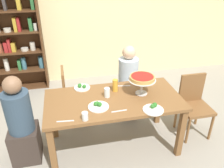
{
  "coord_description": "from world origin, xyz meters",
  "views": [
    {
      "loc": [
        -0.53,
        -2.29,
        2.21
      ],
      "look_at": [
        0.0,
        0.1,
        0.89
      ],
      "focal_mm": 36.4,
      "sensor_mm": 36.0,
      "label": 1
    }
  ],
  "objects_px": {
    "salad_plate_near_diner": "(98,106)",
    "water_glass_clear_far": "(107,93)",
    "salad_plate_far_diner": "(82,87)",
    "cutlery_knife_near": "(65,121)",
    "dining_table": "(114,105)",
    "chair_far_left": "(72,93)",
    "diner_far_right": "(128,86)",
    "water_glass_clear_near": "(85,116)",
    "bookshelf": "(9,31)",
    "cutlery_fork_far": "(124,86)",
    "beer_glass_amber_tall": "(115,85)",
    "diner_head_west": "(22,126)",
    "salad_plate_spare": "(153,108)",
    "cutlery_fork_near": "(119,111)",
    "chair_head_east": "(194,102)",
    "deep_dish_pizza_stand": "(142,79)"
  },
  "relations": [
    {
      "from": "salad_plate_near_diner",
      "to": "water_glass_clear_far",
      "type": "relative_size",
      "value": 2.01
    },
    {
      "from": "salad_plate_far_diner",
      "to": "cutlery_knife_near",
      "type": "height_order",
      "value": "salad_plate_far_diner"
    },
    {
      "from": "dining_table",
      "to": "chair_far_left",
      "type": "bearing_deg",
      "value": 124.64
    },
    {
      "from": "water_glass_clear_far",
      "to": "diner_far_right",
      "type": "bearing_deg",
      "value": 54.43
    },
    {
      "from": "chair_far_left",
      "to": "water_glass_clear_near",
      "type": "distance_m",
      "value": 1.09
    },
    {
      "from": "salad_plate_near_diner",
      "to": "water_glass_clear_far",
      "type": "distance_m",
      "value": 0.25
    },
    {
      "from": "bookshelf",
      "to": "cutlery_fork_far",
      "type": "bearing_deg",
      "value": -46.05
    },
    {
      "from": "beer_glass_amber_tall",
      "to": "dining_table",
      "type": "bearing_deg",
      "value": -108.15
    },
    {
      "from": "bookshelf",
      "to": "salad_plate_near_diner",
      "type": "relative_size",
      "value": 9.2
    },
    {
      "from": "dining_table",
      "to": "salad_plate_far_diner",
      "type": "xyz_separation_m",
      "value": [
        -0.35,
        0.34,
        0.11
      ]
    },
    {
      "from": "diner_head_west",
      "to": "chair_far_left",
      "type": "height_order",
      "value": "diner_head_west"
    },
    {
      "from": "salad_plate_far_diner",
      "to": "salad_plate_spare",
      "type": "distance_m",
      "value": 0.99
    },
    {
      "from": "chair_far_left",
      "to": "salad_plate_near_diner",
      "type": "relative_size",
      "value": 3.62
    },
    {
      "from": "salad_plate_near_diner",
      "to": "salad_plate_far_diner",
      "type": "distance_m",
      "value": 0.5
    },
    {
      "from": "diner_far_right",
      "to": "cutlery_fork_far",
      "type": "relative_size",
      "value": 6.39
    },
    {
      "from": "diner_far_right",
      "to": "cutlery_fork_near",
      "type": "distance_m",
      "value": 1.08
    },
    {
      "from": "cutlery_knife_near",
      "to": "cutlery_fork_near",
      "type": "bearing_deg",
      "value": 11.54
    },
    {
      "from": "salad_plate_spare",
      "to": "water_glass_clear_near",
      "type": "bearing_deg",
      "value": -178.46
    },
    {
      "from": "diner_head_west",
      "to": "dining_table",
      "type": "bearing_deg",
      "value": -0.87
    },
    {
      "from": "dining_table",
      "to": "salad_plate_near_diner",
      "type": "height_order",
      "value": "salad_plate_near_diner"
    },
    {
      "from": "chair_far_left",
      "to": "beer_glass_amber_tall",
      "type": "height_order",
      "value": "beer_glass_amber_tall"
    },
    {
      "from": "salad_plate_far_diner",
      "to": "beer_glass_amber_tall",
      "type": "height_order",
      "value": "beer_glass_amber_tall"
    },
    {
      "from": "chair_head_east",
      "to": "salad_plate_spare",
      "type": "distance_m",
      "value": 0.91
    },
    {
      "from": "dining_table",
      "to": "deep_dish_pizza_stand",
      "type": "relative_size",
      "value": 4.89
    },
    {
      "from": "water_glass_clear_near",
      "to": "cutlery_fork_near",
      "type": "xyz_separation_m",
      "value": [
        0.39,
        0.07,
        -0.04
      ]
    },
    {
      "from": "deep_dish_pizza_stand",
      "to": "salad_plate_spare",
      "type": "height_order",
      "value": "deep_dish_pizza_stand"
    },
    {
      "from": "salad_plate_spare",
      "to": "beer_glass_amber_tall",
      "type": "distance_m",
      "value": 0.6
    },
    {
      "from": "bookshelf",
      "to": "deep_dish_pizza_stand",
      "type": "xyz_separation_m",
      "value": [
        1.83,
        -1.97,
        -0.18
      ]
    },
    {
      "from": "dining_table",
      "to": "deep_dish_pizza_stand",
      "type": "distance_m",
      "value": 0.48
    },
    {
      "from": "salad_plate_far_diner",
      "to": "salad_plate_spare",
      "type": "height_order",
      "value": "same"
    },
    {
      "from": "diner_head_west",
      "to": "chair_far_left",
      "type": "xyz_separation_m",
      "value": [
        0.63,
        0.68,
        -0.01
      ]
    },
    {
      "from": "cutlery_fork_far",
      "to": "water_glass_clear_far",
      "type": "bearing_deg",
      "value": 50.06
    },
    {
      "from": "cutlery_fork_near",
      "to": "diner_head_west",
      "type": "bearing_deg",
      "value": 163.25
    },
    {
      "from": "diner_far_right",
      "to": "chair_far_left",
      "type": "height_order",
      "value": "diner_far_right"
    },
    {
      "from": "salad_plate_near_diner",
      "to": "water_glass_clear_near",
      "type": "relative_size",
      "value": 2.64
    },
    {
      "from": "water_glass_clear_near",
      "to": "chair_head_east",
      "type": "bearing_deg",
      "value": 14.79
    },
    {
      "from": "salad_plate_far_diner",
      "to": "cutlery_fork_near",
      "type": "height_order",
      "value": "salad_plate_far_diner"
    },
    {
      "from": "beer_glass_amber_tall",
      "to": "salad_plate_far_diner",
      "type": "bearing_deg",
      "value": 158.88
    },
    {
      "from": "water_glass_clear_near",
      "to": "cutlery_fork_near",
      "type": "bearing_deg",
      "value": 10.85
    },
    {
      "from": "chair_head_east",
      "to": "deep_dish_pizza_stand",
      "type": "relative_size",
      "value": 2.56
    },
    {
      "from": "cutlery_fork_near",
      "to": "water_glass_clear_far",
      "type": "bearing_deg",
      "value": 99.56
    },
    {
      "from": "deep_dish_pizza_stand",
      "to": "water_glass_clear_far",
      "type": "distance_m",
      "value": 0.46
    },
    {
      "from": "salad_plate_near_diner",
      "to": "salad_plate_spare",
      "type": "bearing_deg",
      "value": -17.06
    },
    {
      "from": "diner_far_right",
      "to": "deep_dish_pizza_stand",
      "type": "height_order",
      "value": "diner_far_right"
    },
    {
      "from": "salad_plate_far_diner",
      "to": "deep_dish_pizza_stand",
      "type": "bearing_deg",
      "value": -22.36
    },
    {
      "from": "diner_far_right",
      "to": "deep_dish_pizza_stand",
      "type": "relative_size",
      "value": 3.39
    },
    {
      "from": "chair_head_east",
      "to": "cutlery_fork_far",
      "type": "xyz_separation_m",
      "value": [
        -0.96,
        0.22,
        0.26
      ]
    },
    {
      "from": "bookshelf",
      "to": "deep_dish_pizza_stand",
      "type": "relative_size",
      "value": 6.51
    },
    {
      "from": "diner_far_right",
      "to": "salad_plate_far_diner",
      "type": "distance_m",
      "value": 0.87
    },
    {
      "from": "salad_plate_near_diner",
      "to": "beer_glass_amber_tall",
      "type": "distance_m",
      "value": 0.43
    }
  ]
}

